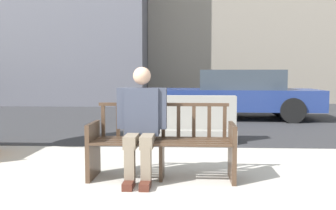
# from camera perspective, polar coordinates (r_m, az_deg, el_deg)

# --- Properties ---
(ground_plane) EXTENTS (200.00, 200.00, 0.00)m
(ground_plane) POSITION_cam_1_polar(r_m,az_deg,el_deg) (3.76, -4.45, -14.37)
(ground_plane) COLOR #B7B2A8
(street_asphalt) EXTENTS (120.00, 12.00, 0.01)m
(street_asphalt) POSITION_cam_1_polar(r_m,az_deg,el_deg) (12.30, 0.66, -1.03)
(street_asphalt) COLOR #333335
(street_asphalt) RESTS_ON ground
(street_bench) EXTENTS (1.70, 0.55, 0.88)m
(street_bench) POSITION_cam_1_polar(r_m,az_deg,el_deg) (4.43, -0.93, -6.12)
(street_bench) COLOR #473323
(street_bench) RESTS_ON ground
(seated_person) EXTENTS (0.58, 0.73, 1.31)m
(seated_person) POSITION_cam_1_polar(r_m,az_deg,el_deg) (4.36, -4.10, -2.41)
(seated_person) COLOR #383D4C
(seated_person) RESTS_ON ground
(jersey_barrier_centre) EXTENTS (2.01, 0.70, 0.84)m
(jersey_barrier_centre) POSITION_cam_1_polar(r_m,az_deg,el_deg) (6.88, 1.95, -2.73)
(jersey_barrier_centre) COLOR gray
(jersey_barrier_centre) RESTS_ON ground
(car_sedan_mid) EXTENTS (4.65, 2.02, 1.35)m
(car_sedan_mid) POSITION_cam_1_polar(r_m,az_deg,el_deg) (10.52, 10.22, 1.60)
(car_sedan_mid) COLOR navy
(car_sedan_mid) RESTS_ON ground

